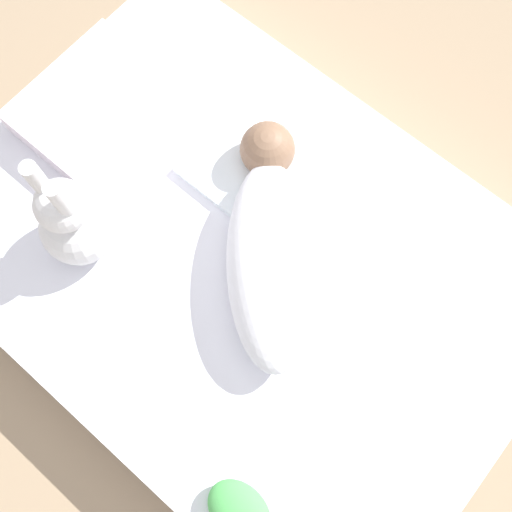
% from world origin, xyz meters
% --- Properties ---
extents(ground_plane, '(12.00, 12.00, 0.00)m').
position_xyz_m(ground_plane, '(0.00, 0.00, 0.00)').
color(ground_plane, '#9E8466').
extents(bed_mattress, '(1.33, 0.96, 0.15)m').
position_xyz_m(bed_mattress, '(0.00, 0.00, 0.08)').
color(bed_mattress, white).
rests_on(bed_mattress, ground_plane).
extents(burp_cloth, '(0.20, 0.20, 0.02)m').
position_xyz_m(burp_cloth, '(-0.15, 0.15, 0.16)').
color(burp_cloth, white).
rests_on(burp_cloth, bed_mattress).
extents(swaddled_baby, '(0.46, 0.49, 0.13)m').
position_xyz_m(swaddled_baby, '(0.05, 0.04, 0.22)').
color(swaddled_baby, white).
rests_on(swaddled_baby, bed_mattress).
extents(pillow, '(0.30, 0.34, 0.08)m').
position_xyz_m(pillow, '(-0.47, 0.05, 0.19)').
color(pillow, white).
rests_on(pillow, bed_mattress).
extents(bunny_plush, '(0.16, 0.16, 0.32)m').
position_xyz_m(bunny_plush, '(-0.28, -0.19, 0.27)').
color(bunny_plush, white).
rests_on(bunny_plush, bed_mattress).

